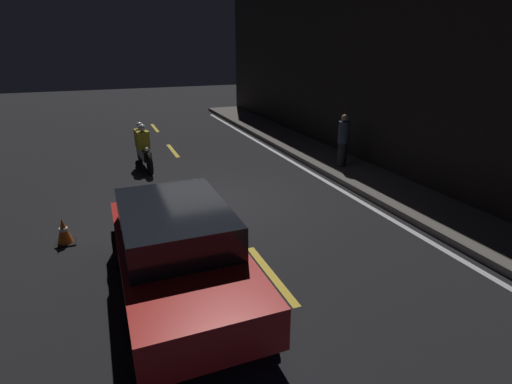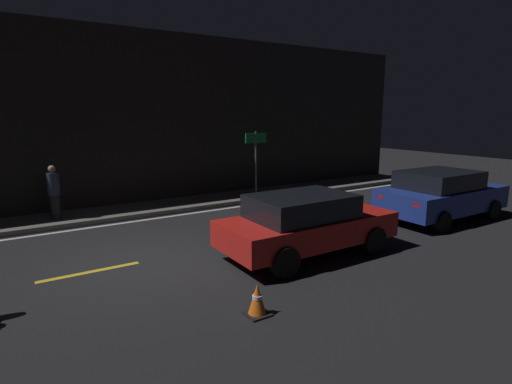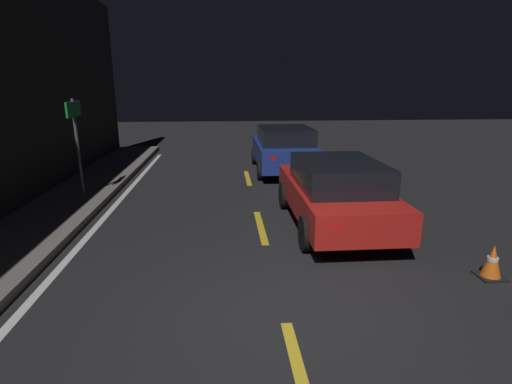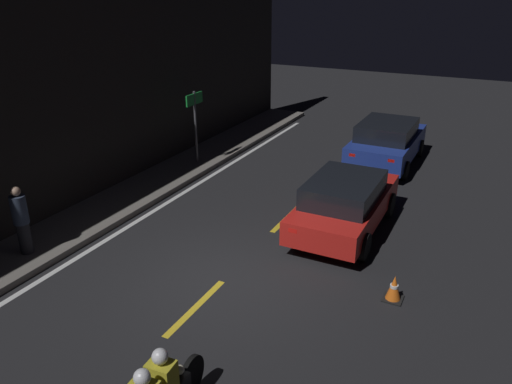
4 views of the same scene
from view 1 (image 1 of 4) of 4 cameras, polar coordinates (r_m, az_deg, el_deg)
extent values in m
plane|color=black|center=(9.97, -5.98, -1.56)|extent=(56.00, 56.00, 0.00)
cube|color=#605B56|center=(11.90, 15.58, 1.88)|extent=(28.00, 1.74, 0.15)
cube|color=black|center=(12.01, 21.01, 15.74)|extent=(28.00, 0.30, 5.99)
cube|color=gold|center=(19.44, -14.26, 8.87)|extent=(2.00, 0.14, 0.01)
cube|color=gold|center=(15.09, -11.79, 5.81)|extent=(2.00, 0.14, 0.01)
cube|color=gold|center=(10.87, -7.44, 0.31)|extent=(2.00, 0.14, 0.01)
cube|color=gold|center=(7.01, 2.12, -11.60)|extent=(2.00, 0.14, 0.01)
cube|color=silver|center=(11.31, 10.99, 0.90)|extent=(25.20, 0.14, 0.01)
cube|color=red|center=(6.32, -10.85, -9.47)|extent=(4.14, 1.76, 0.58)
cube|color=black|center=(6.25, -11.57, -4.19)|extent=(2.28, 1.57, 0.52)
cube|color=red|center=(8.16, -9.93, -1.16)|extent=(0.06, 0.20, 0.10)
cube|color=red|center=(8.03, -17.82, -2.24)|extent=(0.06, 0.20, 0.10)
cylinder|color=black|center=(5.64, 0.99, -16.65)|extent=(0.65, 0.18, 0.65)
cylinder|color=black|center=(5.36, -17.14, -20.06)|extent=(0.65, 0.18, 0.65)
cylinder|color=black|center=(7.72, -6.44, -5.81)|extent=(0.65, 0.18, 0.65)
cylinder|color=black|center=(7.52, -19.11, -7.68)|extent=(0.65, 0.18, 0.65)
cylinder|color=black|center=(12.34, -14.94, 3.87)|extent=(0.67, 0.12, 0.67)
cylinder|color=black|center=(13.90, -16.28, 5.57)|extent=(0.67, 0.14, 0.67)
cube|color=black|center=(13.08, -15.71, 5.40)|extent=(1.26, 0.32, 0.30)
sphere|color=#F2EABF|center=(12.52, -15.36, 5.87)|extent=(0.14, 0.14, 0.14)
cube|color=gold|center=(12.88, -15.81, 7.12)|extent=(0.30, 0.38, 0.55)
sphere|color=silver|center=(12.81, -15.98, 8.80)|extent=(0.22, 0.22, 0.22)
cube|color=gold|center=(13.27, -16.13, 7.47)|extent=(0.30, 0.38, 0.55)
sphere|color=silver|center=(13.19, -16.30, 9.09)|extent=(0.22, 0.22, 0.22)
cube|color=black|center=(8.83, -25.52, -6.53)|extent=(0.38, 0.38, 0.03)
cone|color=orange|center=(8.72, -25.79, -4.97)|extent=(0.29, 0.29, 0.50)
cylinder|color=white|center=(8.71, -25.81, -4.82)|extent=(0.16, 0.16, 0.06)
cylinder|color=black|center=(12.57, 12.21, 5.26)|extent=(0.28, 0.28, 0.73)
cylinder|color=#2D384C|center=(12.41, 12.45, 8.34)|extent=(0.34, 0.34, 0.65)
sphere|color=tan|center=(12.33, 12.60, 10.29)|extent=(0.21, 0.21, 0.21)
camera|label=2|loc=(12.66, -50.87, 10.87)|focal=28.00mm
camera|label=3|loc=(13.65, -8.63, 16.81)|focal=28.00mm
camera|label=4|loc=(16.81, -32.23, 24.67)|focal=35.00mm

